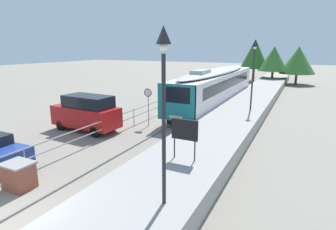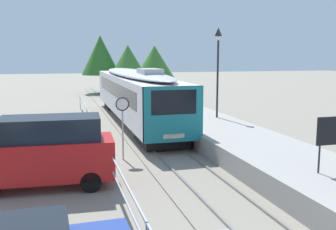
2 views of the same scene
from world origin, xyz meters
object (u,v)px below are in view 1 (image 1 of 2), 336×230
Objects in this scene: commuter_train at (216,84)px; parked_van_red at (87,113)px; platform_lamp_near_end at (164,85)px; speed_limit_sign at (148,98)px; brick_utility_cabinet at (19,175)px; platform_lamp_mid_platform at (254,62)px; platform_notice_board at (185,131)px.

parked_van_red is at bearing -114.11° from commuter_train.
speed_limit_sign is at bearing 122.77° from platform_lamp_near_end.
platform_lamp_near_end is at bearing -57.23° from speed_limit_sign.
platform_lamp_near_end is 1.07× the size of parked_van_red.
parked_van_red is at bearing 113.07° from brick_utility_cabinet.
platform_lamp_near_end is at bearing 3.18° from brick_utility_cabinet.
commuter_train is at bearing 132.36° from platform_lamp_mid_platform.
commuter_train is at bearing 101.97° from platform_notice_board.
platform_notice_board reaches higher than brick_utility_cabinet.
platform_lamp_near_end is at bearing -90.00° from platform_lamp_mid_platform.
platform_lamp_near_end is 12.50m from parked_van_red.
platform_lamp_mid_platform is at bearing 36.40° from speed_limit_sign.
platform_lamp_near_end is at bearing -77.10° from platform_notice_board.
commuter_train is at bearing 83.31° from brick_utility_cabinet.
platform_lamp_mid_platform is 1.91× the size of speed_limit_sign.
speed_limit_sign is (-6.50, 10.10, -2.50)m from platform_lamp_near_end.
platform_lamp_mid_platform is 4.42× the size of brick_utility_cabinet.
commuter_train is 6.69m from platform_lamp_mid_platform.
platform_notice_board is 0.64× the size of speed_limit_sign.
parked_van_red reaches higher than brick_utility_cabinet.
platform_lamp_mid_platform is at bearing 66.86° from brick_utility_cabinet.
platform_notice_board is (-0.80, -11.38, -2.44)m from platform_lamp_mid_platform.
platform_lamp_near_end is 14.89m from platform_lamp_mid_platform.
speed_limit_sign is at bearing -143.60° from platform_lamp_mid_platform.
commuter_train is at bearing 102.14° from platform_lamp_near_end.
parked_van_red is (-9.71, -7.75, -3.33)m from platform_lamp_mid_platform.
commuter_train is at bearing 76.18° from speed_limit_sign.
platform_lamp_mid_platform is 1.07× the size of parked_van_red.
brick_utility_cabinet is at bearing -113.14° from platform_lamp_mid_platform.
brick_utility_cabinet is (-0.02, -10.46, -1.55)m from speed_limit_sign.
speed_limit_sign is (-6.50, -4.79, -2.50)m from platform_lamp_mid_platform.
platform_notice_board is at bearing -22.20° from parked_van_red.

